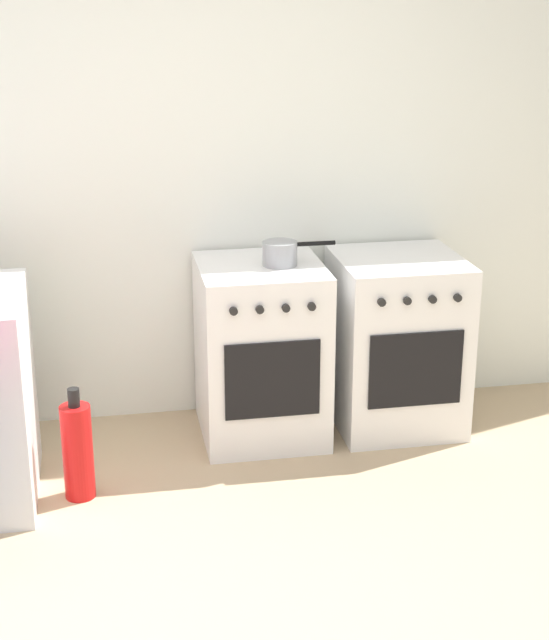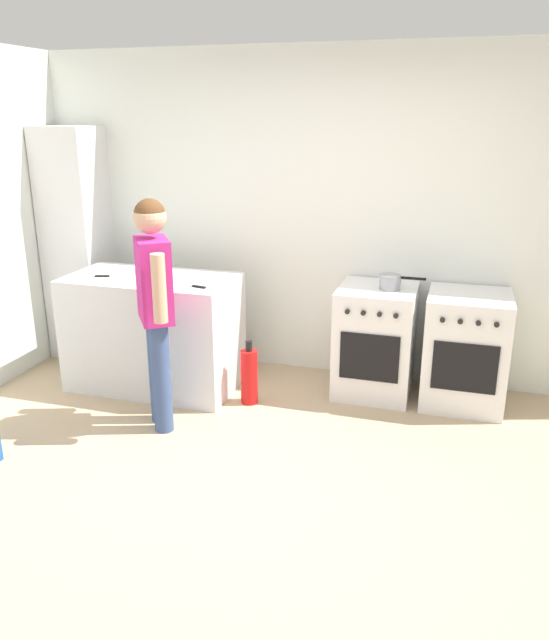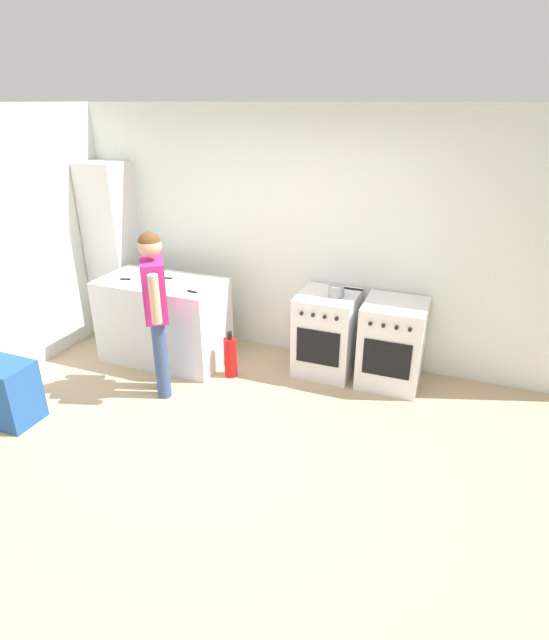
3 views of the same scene
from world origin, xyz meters
name	(u,v)px [view 2 (image 2 of 3)]	position (x,y,z in m)	size (l,w,h in m)	color
ground_plane	(273,493)	(0.00, 0.00, 0.00)	(8.00, 8.00, 0.00)	tan
back_wall	(344,218)	(0.00, 1.95, 1.30)	(6.00, 0.10, 2.60)	silver
counter_unit	(154,332)	(-1.35, 1.20, 0.45)	(1.30, 0.70, 0.90)	silver
oven_left	(375,340)	(0.35, 1.58, 0.43)	(0.58, 0.62, 0.85)	white
oven_right	(465,349)	(1.02, 1.58, 0.43)	(0.59, 0.62, 0.85)	white
pot	(390,282)	(0.44, 1.56, 0.91)	(0.34, 0.16, 0.11)	gray
knife_bread	(146,274)	(-1.42, 1.26, 0.90)	(0.35, 0.09, 0.01)	silver
knife_carving	(188,285)	(-0.96, 1.04, 0.90)	(0.33, 0.10, 0.01)	silver
knife_paring	(98,276)	(-1.74, 1.09, 0.91)	(0.21, 0.09, 0.01)	silver
person	(155,297)	(-0.99, 0.58, 0.94)	(0.37, 0.48, 1.59)	#384C7A
fire_extinguisher	(249,376)	(-0.52, 1.10, 0.22)	(0.13, 0.13, 0.50)	red
larder_cabinet	(78,245)	(-2.30, 1.68, 1.00)	(0.48, 0.44, 2.00)	silver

